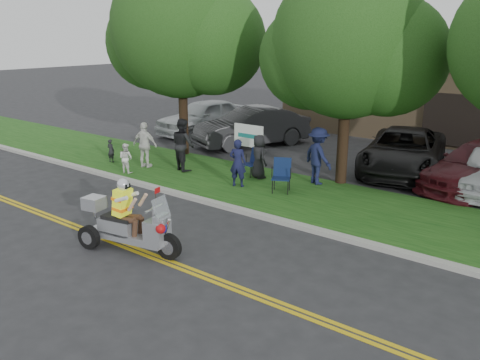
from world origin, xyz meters
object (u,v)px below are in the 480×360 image
Objects in this scene: spectator_adult_left at (238,163)px; lawn_chair_b at (282,173)px; lawn_chair_a at (253,160)px; parked_car_far_left at (204,117)px; trike_scooter at (127,225)px; spectator_adult_mid at (183,144)px; parked_car_left at (252,127)px; parked_car_mid at (403,151)px; spectator_adult_right at (145,145)px.

lawn_chair_b is at bearing 178.94° from spectator_adult_left.
lawn_chair_a is 0.19× the size of parked_car_far_left.
trike_scooter is 1.41× the size of spectator_adult_mid.
parked_car_left is (-3.58, 5.54, -0.03)m from spectator_adult_left.
parked_car_left is 7.00m from parked_car_mid.
spectator_adult_mid reaches higher than lawn_chair_b.
spectator_adult_mid is at bearing -155.07° from parked_car_mid.
spectator_adult_left reaches higher than lawn_chair_a.
lawn_chair_b is 5.27m from parked_car_mid.
parked_car_mid is at bearing 65.95° from trike_scooter.
parked_car_left reaches higher than lawn_chair_b.
trike_scooter reaches higher than parked_car_mid.
spectator_adult_right is (-5.11, 5.12, 0.34)m from trike_scooter.
trike_scooter is 0.52× the size of parked_car_far_left.
spectator_adult_right is at bearing -157.49° from parked_car_mid.
lawn_chair_a is 4.11m from spectator_adult_right.
spectator_adult_mid reaches higher than parked_car_left.
lawn_chair_a is 8.27m from parked_car_far_left.
spectator_adult_mid is (-2.41, -0.98, 0.40)m from lawn_chair_a.
spectator_adult_left is at bearing 89.10° from trike_scooter.
spectator_adult_left is 0.93× the size of spectator_adult_right.
parked_car_mid is at bearing -158.55° from spectator_adult_right.
lawn_chair_b is at bearing -21.66° from parked_car_left.
parked_car_far_left is 0.90× the size of parked_car_mid.
parked_car_far_left reaches higher than lawn_chair_b.
spectator_adult_right is at bearing 160.15° from lawn_chair_b.
parked_car_left is at bearing 101.66° from trike_scooter.
parked_car_far_left is (-6.67, 4.88, 0.23)m from lawn_chair_a.
lawn_chair_b is at bearing -13.44° from lawn_chair_a.
trike_scooter is 7.24m from spectator_adult_right.
trike_scooter is at bearing 120.45° from spectator_adult_right.
parked_car_far_left is (-2.89, 6.44, -0.07)m from spectator_adult_right.
spectator_adult_left reaches higher than lawn_chair_b.
lawn_chair_a is at bearing 126.22° from lawn_chair_b.
trike_scooter is 5.78m from lawn_chair_b.
spectator_adult_left is 0.83× the size of spectator_adult_mid.
spectator_adult_left is 6.30m from parked_car_mid.
spectator_adult_left is at bearing -34.14° from parked_car_far_left.
spectator_adult_mid reaches higher than parked_car_far_left.
spectator_adult_right is 7.06m from parked_car_far_left.
spectator_adult_right is (-1.37, -0.58, -0.10)m from spectator_adult_mid.
lawn_chair_b is 10.27m from parked_car_far_left.
trike_scooter is 11.78m from parked_car_left.
lawn_chair_b is (1.79, -0.93, 0.06)m from lawn_chair_a.
spectator_adult_mid is 7.25m from parked_car_far_left.
lawn_chair_b reaches higher than lawn_chair_a.
spectator_adult_mid is at bearing -46.65° from parked_car_far_left.
lawn_chair_a is at bearing -28.83° from parked_car_far_left.
lawn_chair_b is 1.48m from spectator_adult_left.
spectator_adult_mid is 1.49m from spectator_adult_right.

